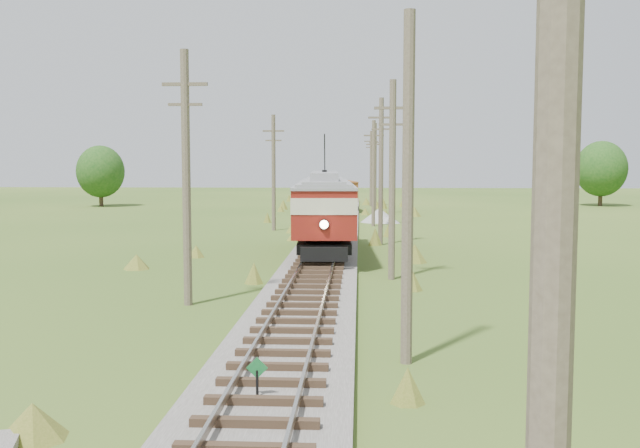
# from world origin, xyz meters

# --- Properties ---
(ground) EXTENTS (260.00, 260.00, 0.00)m
(ground) POSITION_xyz_m (0.00, 0.00, 0.00)
(ground) COLOR #2C5218
(ground) RESTS_ON ground
(railbed_main) EXTENTS (3.60, 96.00, 0.57)m
(railbed_main) POSITION_xyz_m (0.00, 34.00, 0.19)
(railbed_main) COLOR #605B54
(railbed_main) RESTS_ON ground
(switch_marker) EXTENTS (0.45, 0.06, 1.08)m
(switch_marker) POSITION_xyz_m (-0.20, 1.50, 0.63)
(switch_marker) COLOR black
(switch_marker) RESTS_ON ground
(streetcar) EXTENTS (3.68, 13.32, 6.05)m
(streetcar) POSITION_xyz_m (0.00, 25.74, 2.77)
(streetcar) COLOR black
(streetcar) RESTS_ON ground
(gondola) EXTENTS (3.62, 8.06, 2.58)m
(gondola) POSITION_xyz_m (0.00, 61.61, 1.96)
(gondola) COLOR black
(gondola) RESTS_ON ground
(gravel_pile) EXTENTS (3.31, 3.51, 1.20)m
(gravel_pile) POSITION_xyz_m (3.71, 47.63, 0.56)
(gravel_pile) COLOR gray
(gravel_pile) RESTS_ON ground
(utility_pole_r_0) EXTENTS (1.60, 0.30, 8.50)m
(utility_pole_r_0) POSITION_xyz_m (3.20, -8.00, 4.37)
(utility_pole_r_0) COLOR brown
(utility_pole_r_0) RESTS_ON ground
(utility_pole_r_1) EXTENTS (0.30, 0.30, 8.80)m
(utility_pole_r_1) POSITION_xyz_m (3.10, 5.00, 4.40)
(utility_pole_r_1) COLOR brown
(utility_pole_r_1) RESTS_ON ground
(utility_pole_r_2) EXTENTS (1.60, 0.30, 8.60)m
(utility_pole_r_2) POSITION_xyz_m (3.30, 18.00, 4.42)
(utility_pole_r_2) COLOR brown
(utility_pole_r_2) RESTS_ON ground
(utility_pole_r_3) EXTENTS (1.60, 0.30, 9.00)m
(utility_pole_r_3) POSITION_xyz_m (3.20, 31.00, 4.63)
(utility_pole_r_3) COLOR brown
(utility_pole_r_3) RESTS_ON ground
(utility_pole_r_4) EXTENTS (1.60, 0.30, 8.40)m
(utility_pole_r_4) POSITION_xyz_m (3.00, 44.00, 4.32)
(utility_pole_r_4) COLOR brown
(utility_pole_r_4) RESTS_ON ground
(utility_pole_r_5) EXTENTS (1.60, 0.30, 8.90)m
(utility_pole_r_5) POSITION_xyz_m (3.40, 57.00, 4.58)
(utility_pole_r_5) COLOR brown
(utility_pole_r_5) RESTS_ON ground
(utility_pole_r_6) EXTENTS (1.60, 0.30, 8.70)m
(utility_pole_r_6) POSITION_xyz_m (3.20, 70.00, 4.47)
(utility_pole_r_6) COLOR brown
(utility_pole_r_6) RESTS_ON ground
(utility_pole_l_a) EXTENTS (1.60, 0.30, 9.00)m
(utility_pole_l_a) POSITION_xyz_m (-4.20, 12.00, 4.63)
(utility_pole_l_a) COLOR brown
(utility_pole_l_a) RESTS_ON ground
(utility_pole_l_b) EXTENTS (1.60, 0.30, 8.60)m
(utility_pole_l_b) POSITION_xyz_m (-4.50, 40.00, 4.42)
(utility_pole_l_b) COLOR brown
(utility_pole_l_b) RESTS_ON ground
(tree_mid_a) EXTENTS (5.46, 5.46, 7.03)m
(tree_mid_a) POSITION_xyz_m (-28.00, 68.00, 4.02)
(tree_mid_a) COLOR #38281C
(tree_mid_a) RESTS_ON ground
(tree_mid_b) EXTENTS (5.88, 5.88, 7.57)m
(tree_mid_b) POSITION_xyz_m (30.00, 72.00, 4.33)
(tree_mid_b) COLOR #38281C
(tree_mid_b) RESTS_ON ground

